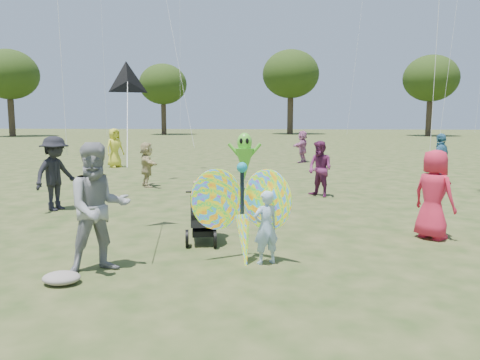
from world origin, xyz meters
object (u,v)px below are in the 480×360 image
object	(u,v)px
child_girl	(266,227)
crowd_a	(434,194)
crowd_j	(302,147)
adult_man	(99,208)
crowd_g	(115,148)
crowd_e	(320,169)
jogging_stroller	(204,207)
butterfly_kite	(243,212)
crowd_b	(55,173)
crowd_d	(147,164)
alien_kite	(245,158)
crowd_c	(440,162)

from	to	relation	value
child_girl	crowd_a	distance (m)	3.46
crowd_a	crowd_j	bearing A→B (deg)	-32.27
adult_man	crowd_a	size ratio (longest dim) A/B	1.14
adult_man	crowd_g	size ratio (longest dim) A/B	1.08
child_girl	crowd_e	size ratio (longest dim) A/B	0.72
jogging_stroller	butterfly_kite	world-z (taller)	butterfly_kite
crowd_b	jogging_stroller	world-z (taller)	crowd_b
crowd_d	crowd_e	size ratio (longest dim) A/B	0.92
butterfly_kite	crowd_d	bearing A→B (deg)	115.71
child_girl	crowd_b	bearing A→B (deg)	-64.41
adult_man	jogging_stroller	world-z (taller)	adult_man
crowd_a	crowd_d	size ratio (longest dim) A/B	1.14
crowd_j	crowd_a	bearing A→B (deg)	29.87
child_girl	butterfly_kite	bearing A→B (deg)	-39.46
crowd_g	butterfly_kite	distance (m)	14.71
crowd_a	jogging_stroller	size ratio (longest dim) A/B	1.48
crowd_d	alien_kite	size ratio (longest dim) A/B	0.82
crowd_c	crowd_g	bearing A→B (deg)	-75.96
crowd_b	crowd_d	world-z (taller)	crowd_b
crowd_g	crowd_j	world-z (taller)	crowd_g
child_girl	crowd_j	world-z (taller)	crowd_j
crowd_e	crowd_j	distance (m)	9.97
child_girl	crowd_a	xyz separation A→B (m)	(2.99, 1.74, 0.25)
child_girl	jogging_stroller	bearing A→B (deg)	-75.11
child_girl	crowd_a	size ratio (longest dim) A/B	0.69
crowd_c	jogging_stroller	distance (m)	8.83
adult_man	crowd_d	world-z (taller)	adult_man
crowd_b	crowd_j	bearing A→B (deg)	-5.25
crowd_d	crowd_b	bearing A→B (deg)	137.91
crowd_g	alien_kite	distance (m)	8.65
crowd_b	crowd_c	size ratio (longest dim) A/B	1.02
crowd_d	alien_kite	world-z (taller)	alien_kite
crowd_b	crowd_g	distance (m)	9.67
alien_kite	crowd_a	bearing A→B (deg)	-54.68
child_girl	crowd_d	distance (m)	8.58
butterfly_kite	alien_kite	distance (m)	7.07
crowd_a	jogging_stroller	xyz separation A→B (m)	(-4.11, -0.54, -0.20)
jogging_stroller	crowd_a	bearing A→B (deg)	-2.53
crowd_j	jogging_stroller	size ratio (longest dim) A/B	1.42
crowd_c	adult_man	bearing A→B (deg)	-3.18
crowd_g	alien_kite	world-z (taller)	alien_kite
child_girl	crowd_c	bearing A→B (deg)	-151.96
jogging_stroller	butterfly_kite	xyz separation A→B (m)	(0.77, -1.13, 0.15)
crowd_b	adult_man	bearing A→B (deg)	-125.29
crowd_b	crowd_d	distance (m)	4.04
crowd_b	jogging_stroller	size ratio (longest dim) A/B	1.61
crowd_c	butterfly_kite	size ratio (longest dim) A/B	0.99
adult_man	crowd_c	distance (m)	10.94
crowd_c	crowd_d	bearing A→B (deg)	-51.19
crowd_b	crowd_j	xyz separation A→B (m)	(6.43, 12.41, -0.10)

